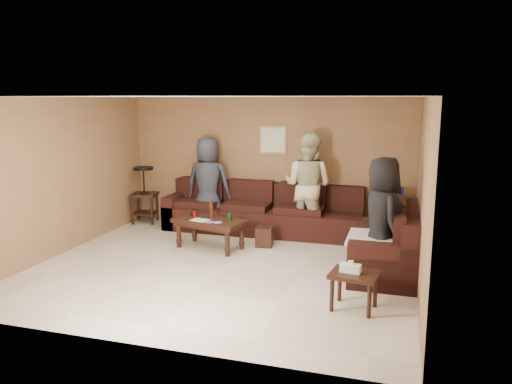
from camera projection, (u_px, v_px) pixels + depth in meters
The scene contains 10 objects.
room at pixel (222, 156), 7.14m from camera, with size 5.60×5.50×2.50m.
sectional_sofa at pixel (298, 225), 8.58m from camera, with size 4.65×2.90×0.97m.
coffee_table at pixel (210, 224), 8.30m from camera, with size 1.30×0.86×0.78m.
end_table_left at pixel (144, 194), 10.02m from camera, with size 0.59×0.59×1.13m.
side_table_right at pixel (354, 277), 5.89m from camera, with size 0.61×0.52×0.60m.
waste_bin at pixel (264, 237), 8.47m from camera, with size 0.28×0.28×0.33m, color black.
wall_art at pixel (273, 140), 9.43m from camera, with size 0.52×0.04×0.52m.
person_left at pixel (208, 183), 9.47m from camera, with size 0.86×0.56×1.77m, color #2B303C.
person_middle at pixel (308, 186), 8.88m from camera, with size 0.92×0.72×1.89m, color beige.
person_right at pixel (382, 218), 6.86m from camera, with size 0.83×0.54×1.71m, color black.
Camera 1 is at (2.49, -6.67, 2.48)m, focal length 35.00 mm.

